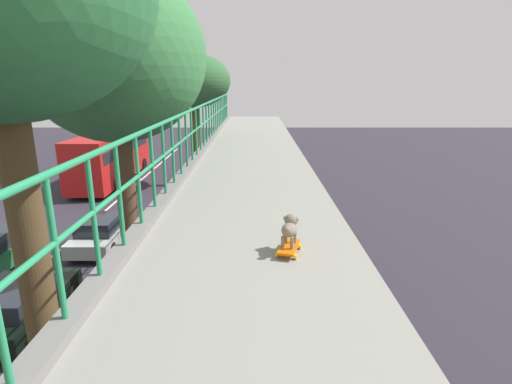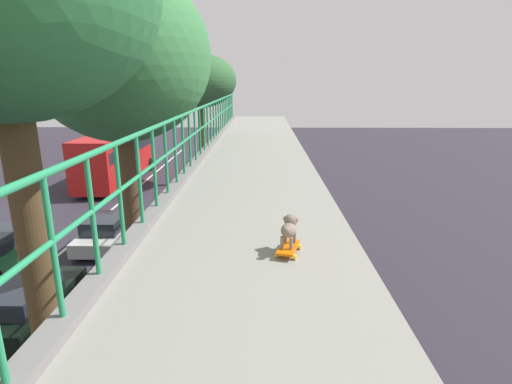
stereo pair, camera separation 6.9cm
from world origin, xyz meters
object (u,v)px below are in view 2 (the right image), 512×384
Objects in this scene: car_black_fifth at (25,304)px; small_dog at (289,227)px; car_silver_seventh at (108,231)px; city_bus at (117,154)px; toy_skateboard at (288,248)px.

car_black_fifth is 10.60m from small_dog.
car_silver_seventh is 14.70m from small_dog.
toy_skateboard reaches higher than city_bus.
car_black_fifth reaches higher than car_silver_seventh.
small_dog is at bearing -41.54° from car_black_fifth.
car_silver_seventh is at bearing 119.69° from small_dog.
city_bus is at bearing 113.75° from toy_skateboard.
city_bus is 30.42× the size of small_dog.
toy_skateboard is (6.88, -12.13, 4.56)m from car_silver_seventh.
city_bus reaches higher than car_black_fifth.
car_silver_seventh is at bearing 119.57° from toy_skateboard.
small_dog is at bearing 80.58° from toy_skateboard.
toy_skateboard is 1.30× the size of small_dog.
car_black_fifth is 11.52× the size of small_dog.
car_silver_seventh is at bearing 87.98° from car_black_fifth.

